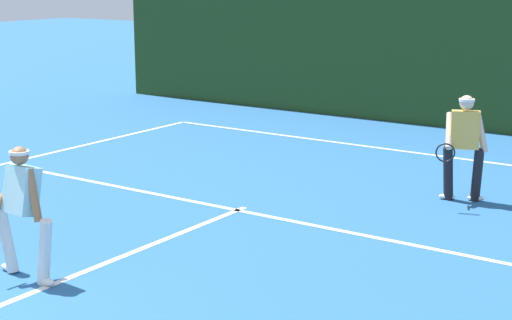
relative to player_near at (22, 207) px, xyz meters
name	(u,v)px	position (x,y,z in m)	size (l,w,h in m)	color
court_line_baseline_far	(389,149)	(0.42, 8.98, -0.87)	(10.79, 0.10, 0.01)	white
court_line_service	(237,210)	(0.42, 3.71, -0.87)	(8.79, 0.10, 0.01)	white
court_line_centre	(94,268)	(0.42, 0.69, -0.87)	(0.10, 6.40, 0.01)	white
player_near	(22,207)	(0.00, 0.00, 0.00)	(1.05, 0.88, 1.60)	silver
player_far	(464,143)	(3.00, 6.17, 0.05)	(0.72, 0.93, 1.68)	black
back_fence_windscreen	(448,50)	(0.42, 11.87, 0.91)	(18.97, 0.12, 3.57)	#203D18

